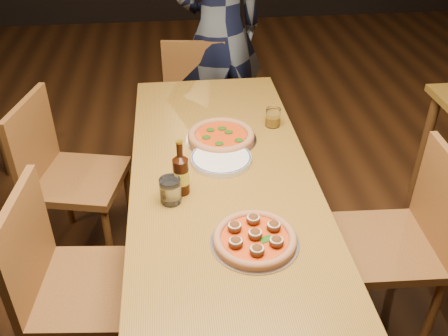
{
  "coord_description": "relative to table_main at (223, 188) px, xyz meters",
  "views": [
    {
      "loc": [
        -0.19,
        -1.78,
        2.0
      ],
      "look_at": [
        0.0,
        -0.05,
        0.82
      ],
      "focal_mm": 40.0,
      "sensor_mm": 36.0,
      "label": 1
    }
  ],
  "objects": [
    {
      "name": "ground",
      "position": [
        0.0,
        0.0,
        -0.68
      ],
      "size": [
        9.0,
        9.0,
        0.0
      ],
      "primitive_type": "plane",
      "color": "black"
    },
    {
      "name": "table_main",
      "position": [
        0.0,
        0.0,
        0.0
      ],
      "size": [
        0.8,
        2.0,
        0.75
      ],
      "color": "brown",
      "rests_on": "ground"
    },
    {
      "name": "chair_main_nw",
      "position": [
        -0.57,
        -0.35,
        -0.19
      ],
      "size": [
        0.49,
        0.49,
        0.97
      ],
      "primitive_type": null,
      "rotation": [
        0.0,
        0.0,
        1.47
      ],
      "color": "brown",
      "rests_on": "ground"
    },
    {
      "name": "chair_main_sw",
      "position": [
        -0.72,
        0.43,
        -0.2
      ],
      "size": [
        0.54,
        0.54,
        0.96
      ],
      "primitive_type": null,
      "rotation": [
        0.0,
        0.0,
        1.34
      ],
      "color": "brown",
      "rests_on": "ground"
    },
    {
      "name": "chair_main_e",
      "position": [
        0.7,
        -0.23,
        -0.2
      ],
      "size": [
        0.47,
        0.47,
        0.97
      ],
      "primitive_type": null,
      "rotation": [
        0.0,
        0.0,
        -1.62
      ],
      "color": "brown",
      "rests_on": "ground"
    },
    {
      "name": "chair_end",
      "position": [
        -0.07,
        1.18,
        -0.23
      ],
      "size": [
        0.47,
        0.47,
        0.9
      ],
      "primitive_type": null,
      "rotation": [
        0.0,
        0.0,
        -0.13
      ],
      "color": "brown",
      "rests_on": "ground"
    },
    {
      "name": "pizza_meatball",
      "position": [
        0.07,
        -0.44,
        0.09
      ],
      "size": [
        0.33,
        0.33,
        0.06
      ],
      "rotation": [
        0.0,
        0.0,
        0.18
      ],
      "color": "#B7B7BF",
      "rests_on": "table_main"
    },
    {
      "name": "pizza_margherita",
      "position": [
        0.02,
        0.29,
        0.09
      ],
      "size": [
        0.35,
        0.35,
        0.05
      ],
      "rotation": [
        0.0,
        0.0,
        0.32
      ],
      "color": "#B7B7BF",
      "rests_on": "table_main"
    },
    {
      "name": "plate_stack",
      "position": [
        0.0,
        0.11,
        0.08
      ],
      "size": [
        0.27,
        0.27,
        0.03
      ],
      "primitive_type": "cylinder",
      "color": "white",
      "rests_on": "table_main"
    },
    {
      "name": "beer_bottle",
      "position": [
        -0.18,
        -0.11,
        0.16
      ],
      "size": [
        0.07,
        0.07,
        0.24
      ],
      "rotation": [
        0.0,
        0.0,
        -0.33
      ],
      "color": "black",
      "rests_on": "table_main"
    },
    {
      "name": "water_glass",
      "position": [
        -0.23,
        -0.16,
        0.13
      ],
      "size": [
        0.09,
        0.09,
        0.11
      ],
      "primitive_type": "cylinder",
      "color": "white",
      "rests_on": "table_main"
    },
    {
      "name": "amber_glass",
      "position": [
        0.3,
        0.41,
        0.12
      ],
      "size": [
        0.08,
        0.08,
        0.09
      ],
      "primitive_type": "cylinder",
      "color": "#A16E12",
      "rests_on": "table_main"
    },
    {
      "name": "diner",
      "position": [
        0.14,
        1.47,
        0.21
      ],
      "size": [
        0.75,
        0.6,
        1.77
      ],
      "primitive_type": "imported",
      "rotation": [
        0.0,
        0.0,
        3.45
      ],
      "color": "black",
      "rests_on": "ground"
    }
  ]
}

